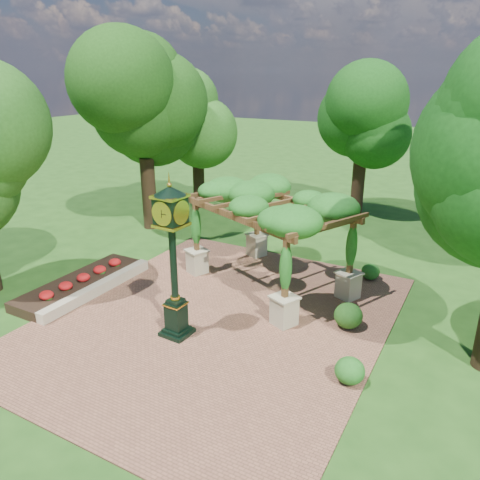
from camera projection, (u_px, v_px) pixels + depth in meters
The scene contains 13 objects.
ground at pixel (200, 334), 14.05m from camera, with size 120.00×120.00×0.00m, color #1E4714.
brick_plaza at pixel (217, 318), 14.87m from camera, with size 10.00×12.00×0.04m, color brown.
border_wall at pixel (99, 289), 16.48m from camera, with size 0.35×5.00×0.40m, color #C6B793.
flower_bed at pixel (80, 284), 16.89m from camera, with size 1.50×5.00×0.36m, color red.
pedestal_clock at pixel (173, 249), 13.03m from camera, with size 0.95×0.95×4.61m.
pergola at pixel (270, 207), 16.21m from camera, with size 6.70×5.58×3.62m.
sundial at pixel (288, 231), 21.76m from camera, with size 0.66×0.66×0.92m.
shrub_front at pixel (350, 371), 11.69m from camera, with size 0.76×0.76×0.68m, color #1E5B1A.
shrub_mid at pixel (348, 316), 14.20m from camera, with size 0.87×0.87×0.78m, color #225217.
shrub_back at pixel (371, 272), 17.53m from camera, with size 0.68×0.68×0.61m, color #1E5719.
tree_west_near at pixel (143, 99), 21.45m from camera, with size 4.45×4.45×9.02m.
tree_west_far at pixel (197, 119), 25.44m from camera, with size 3.85×3.85×7.21m.
tree_north at pixel (364, 116), 23.67m from camera, with size 3.73×3.73×7.74m.
Camera 1 is at (6.96, -10.14, 7.45)m, focal length 35.00 mm.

